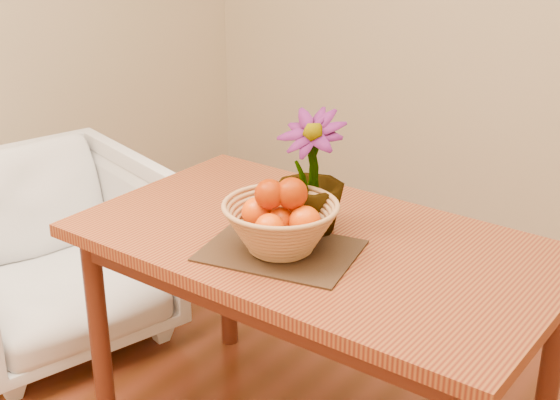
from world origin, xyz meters
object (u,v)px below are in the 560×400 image
Objects in this scene: potted_plant at (310,173)px; armchair at (50,245)px; wicker_basket at (281,228)px; table at (316,265)px.

potted_plant reaches higher than armchair.
armchair is (-1.15, -0.08, -0.53)m from potted_plant.
wicker_basket reaches higher than armchair.
table is 0.21m from wicker_basket.
potted_plant is (-0.02, 0.16, 0.11)m from wicker_basket.
armchair is at bearing -177.43° from table.
table is 3.88× the size of potted_plant.
wicker_basket is at bearing -88.46° from potted_plant.
table is at bearing -72.41° from armchair.
table is 1.74× the size of armchair.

